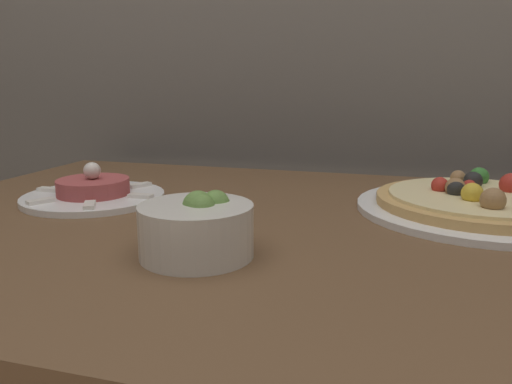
# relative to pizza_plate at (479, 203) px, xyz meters

# --- Properties ---
(dining_table) EXTENTS (1.24, 0.81, 0.79)m
(dining_table) POSITION_rel_pizza_plate_xyz_m (-0.26, -0.13, -0.13)
(dining_table) COLOR brown
(dining_table) RESTS_ON ground_plane
(pizza_plate) EXTENTS (0.36, 0.36, 0.06)m
(pizza_plate) POSITION_rel_pizza_plate_xyz_m (0.00, 0.00, 0.00)
(pizza_plate) COLOR white
(pizza_plate) RESTS_ON dining_table
(tartare_plate) EXTENTS (0.23, 0.23, 0.06)m
(tartare_plate) POSITION_rel_pizza_plate_xyz_m (-0.60, -0.09, -0.00)
(tartare_plate) COLOR white
(tartare_plate) RESTS_ON dining_table
(small_bowl) EXTENTS (0.13, 0.13, 0.07)m
(small_bowl) POSITION_rel_pizza_plate_xyz_m (-0.33, -0.29, 0.02)
(small_bowl) COLOR silver
(small_bowl) RESTS_ON dining_table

